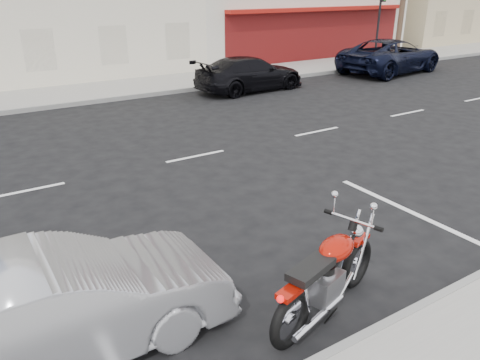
% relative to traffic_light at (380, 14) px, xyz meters
% --- Properties ---
extents(ground, '(120.00, 120.00, 0.00)m').
position_rel_traffic_light_xyz_m(ground, '(-13.50, -8.33, -2.56)').
color(ground, black).
rests_on(ground, ground).
extents(sidewalk_far, '(80.00, 3.40, 0.15)m').
position_rel_traffic_light_xyz_m(sidewalk_far, '(-18.50, 0.37, -2.48)').
color(sidewalk_far, gray).
rests_on(sidewalk_far, ground).
extents(curb_far, '(80.00, 0.12, 0.16)m').
position_rel_traffic_light_xyz_m(curb_far, '(-18.50, -1.33, -2.48)').
color(curb_far, gray).
rests_on(curb_far, ground).
extents(traffic_light, '(0.26, 0.30, 3.80)m').
position_rel_traffic_light_xyz_m(traffic_light, '(0.00, 0.00, 0.00)').
color(traffic_light, black).
rests_on(traffic_light, sidewalk_far).
extents(fire_hydrant, '(0.20, 0.20, 0.72)m').
position_rel_traffic_light_xyz_m(fire_hydrant, '(-1.50, 0.17, -2.03)').
color(fire_hydrant, beige).
rests_on(fire_hydrant, sidewalk_far).
extents(motorcycle, '(2.27, 0.98, 1.17)m').
position_rel_traffic_light_xyz_m(motorcycle, '(-16.08, -14.40, -2.02)').
color(motorcycle, black).
rests_on(motorcycle, ground).
extents(sedan_silver, '(4.03, 1.41, 1.33)m').
position_rel_traffic_light_xyz_m(sedan_silver, '(-19.95, -13.59, -1.89)').
color(sedan_silver, '#9EA0A6').
rests_on(sedan_silver, ground).
extents(suv_far, '(6.10, 3.44, 1.61)m').
position_rel_traffic_light_xyz_m(suv_far, '(-1.92, -2.64, -1.75)').
color(suv_far, black).
rests_on(suv_far, ground).
extents(car_far, '(4.80, 2.20, 1.36)m').
position_rel_traffic_light_xyz_m(car_far, '(-9.97, -2.46, -1.88)').
color(car_far, black).
rests_on(car_far, ground).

